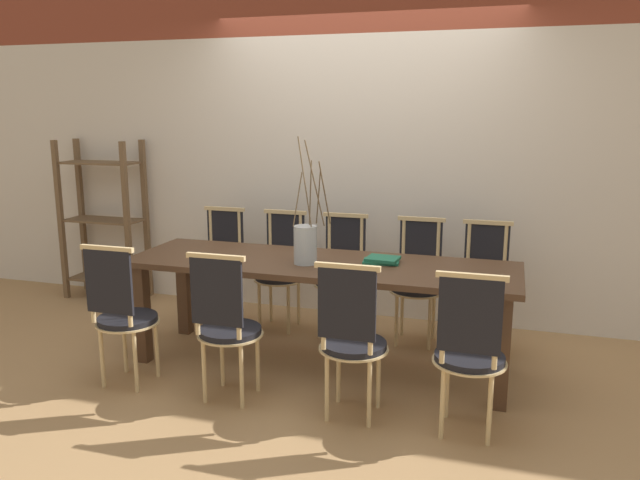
% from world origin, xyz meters
% --- Properties ---
extents(ground_plane, '(16.00, 16.00, 0.00)m').
position_xyz_m(ground_plane, '(0.00, 0.00, 0.00)').
color(ground_plane, '#A87F51').
extents(wall_rear, '(12.00, 0.06, 3.20)m').
position_xyz_m(wall_rear, '(0.00, 1.19, 1.60)').
color(wall_rear, beige).
rests_on(wall_rear, ground_plane).
extents(dining_table, '(2.63, 0.80, 0.74)m').
position_xyz_m(dining_table, '(0.00, 0.00, 0.64)').
color(dining_table, '#4C3321').
rests_on(dining_table, ground_plane).
extents(chair_near_leftend, '(0.40, 0.40, 0.95)m').
position_xyz_m(chair_near_leftend, '(-1.10, -0.68, 0.50)').
color(chair_near_leftend, black).
rests_on(chair_near_leftend, ground_plane).
extents(chair_near_left, '(0.40, 0.40, 0.95)m').
position_xyz_m(chair_near_left, '(-0.38, -0.68, 0.50)').
color(chair_near_left, black).
rests_on(chair_near_left, ground_plane).
extents(chair_near_center, '(0.40, 0.40, 0.95)m').
position_xyz_m(chair_near_center, '(0.39, -0.68, 0.50)').
color(chair_near_center, black).
rests_on(chair_near_center, ground_plane).
extents(chair_near_right, '(0.40, 0.40, 0.95)m').
position_xyz_m(chair_near_right, '(1.04, -0.68, 0.50)').
color(chair_near_right, black).
rests_on(chair_near_right, ground_plane).
extents(chair_far_leftend, '(0.40, 0.40, 0.95)m').
position_xyz_m(chair_far_leftend, '(-1.08, 0.68, 0.50)').
color(chair_far_leftend, black).
rests_on(chair_far_leftend, ground_plane).
extents(chair_far_left, '(0.40, 0.40, 0.95)m').
position_xyz_m(chair_far_left, '(-0.54, 0.68, 0.50)').
color(chair_far_left, black).
rests_on(chair_far_left, ground_plane).
extents(chair_far_center, '(0.40, 0.40, 0.95)m').
position_xyz_m(chair_far_center, '(-0.03, 0.68, 0.50)').
color(chair_far_center, black).
rests_on(chair_far_center, ground_plane).
extents(chair_far_right, '(0.40, 0.40, 0.95)m').
position_xyz_m(chair_far_right, '(0.57, 0.68, 0.50)').
color(chair_far_right, black).
rests_on(chair_far_right, ground_plane).
extents(chair_far_rightend, '(0.40, 0.40, 0.95)m').
position_xyz_m(chair_far_rightend, '(1.06, 0.68, 0.50)').
color(chair_far_rightend, black).
rests_on(chair_far_rightend, ground_plane).
extents(vase_centerpiece, '(0.22, 0.27, 0.84)m').
position_xyz_m(vase_centerpiece, '(-0.08, -0.07, 0.88)').
color(vase_centerpiece, '#B2BCC1').
rests_on(vase_centerpiece, dining_table).
extents(book_stack, '(0.26, 0.19, 0.04)m').
position_xyz_m(book_stack, '(0.41, 0.09, 0.76)').
color(book_stack, '#1E6B4C').
rests_on(book_stack, dining_table).
extents(shelving_rack, '(0.75, 0.34, 1.47)m').
position_xyz_m(shelving_rack, '(-2.40, 0.95, 0.73)').
color(shelving_rack, brown).
rests_on(shelving_rack, ground_plane).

